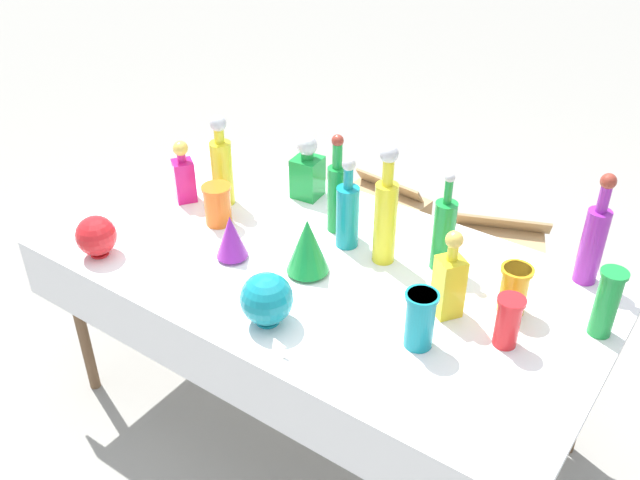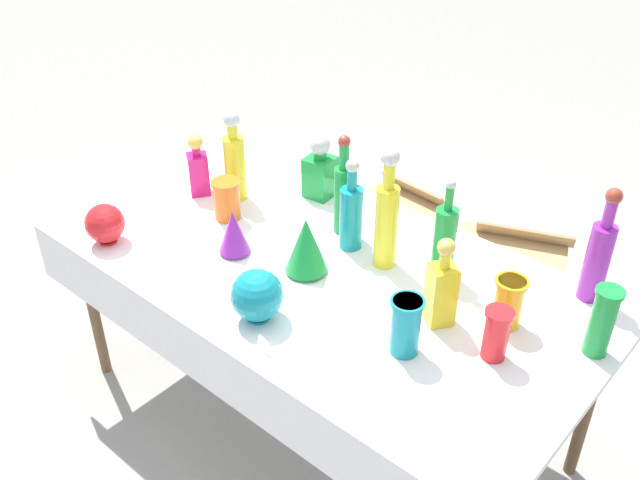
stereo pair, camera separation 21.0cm
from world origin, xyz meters
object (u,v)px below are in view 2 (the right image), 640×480
square_decanter_0 (198,169)px  round_bowl_1 (105,223)px  tall_bottle_0 (351,214)px  fluted_vase_0 (306,245)px  slender_vase_2 (406,324)px  square_decanter_1 (320,170)px  fluted_vase_1 (234,232)px  tall_bottle_5 (235,162)px  tall_bottle_1 (599,255)px  tall_bottle_4 (444,240)px  tall_bottle_2 (343,194)px  slender_vase_0 (603,320)px  tall_bottle_3 (387,217)px  cardboard_box_behind_right (505,283)px  slender_vase_1 (226,199)px  round_bowl_0 (257,295)px  square_decanter_2 (442,288)px  cardboard_box_behind_left (399,234)px  slender_vase_3 (497,332)px  slender_vase_4 (509,301)px

square_decanter_0 → round_bowl_1: (0.02, -0.46, -0.03)m
tall_bottle_0 → fluted_vase_0: bearing=-94.2°
square_decanter_0 → slender_vase_2: 1.19m
square_decanter_1 → fluted_vase_1: size_ratio=1.54×
tall_bottle_5 → slender_vase_2: tall_bottle_5 is taller
tall_bottle_0 → slender_vase_2: size_ratio=1.85×
tall_bottle_1 → square_decanter_0: 1.52m
tall_bottle_1 → tall_bottle_4: size_ratio=1.10×
square_decanter_0 → square_decanter_1: 0.48m
tall_bottle_1 → tall_bottle_4: bearing=-154.1°
tall_bottle_2 → fluted_vase_1: tall_bottle_2 is taller
tall_bottle_1 → tall_bottle_2: tall_bottle_1 is taller
tall_bottle_1 → square_decanter_1: size_ratio=1.54×
square_decanter_1 → slender_vase_0: square_decanter_1 is taller
tall_bottle_3 → cardboard_box_behind_right: 1.20m
slender_vase_1 → tall_bottle_4: bearing=15.8°
tall_bottle_3 → round_bowl_0: tall_bottle_3 is taller
tall_bottle_4 → square_decanter_2: (0.13, -0.21, -0.01)m
round_bowl_1 → cardboard_box_behind_left: round_bowl_1 is taller
tall_bottle_3 → slender_vase_1: size_ratio=2.82×
slender_vase_0 → tall_bottle_4: bearing=176.7°
tall_bottle_1 → round_bowl_1: tall_bottle_1 is taller
tall_bottle_4 → square_decanter_0: tall_bottle_4 is taller
tall_bottle_4 → tall_bottle_5: tall_bottle_5 is taller
square_decanter_2 → round_bowl_0: size_ratio=1.76×
tall_bottle_2 → fluted_vase_1: bearing=-118.0°
tall_bottle_2 → square_decanter_2: tall_bottle_2 is taller
tall_bottle_5 → square_decanter_0: 0.16m
tall_bottle_4 → slender_vase_2: size_ratio=1.94×
round_bowl_1 → fluted_vase_0: bearing=26.9°
fluted_vase_0 → fluted_vase_1: (-0.27, -0.08, -0.02)m
slender_vase_3 → cardboard_box_behind_left: bearing=134.6°
square_decanter_0 → tall_bottle_5: bearing=27.2°
tall_bottle_3 → fluted_vase_0: bearing=-129.1°
round_bowl_1 → square_decanter_0: bearing=92.4°
square_decanter_0 → slender_vase_1: square_decanter_0 is taller
tall_bottle_5 → slender_vase_1: size_ratio=2.35×
tall_bottle_1 → round_bowl_1: (-1.45, -0.84, -0.08)m
slender_vase_3 → cardboard_box_behind_right: bearing=113.0°
slender_vase_0 → cardboard_box_behind_right: (-0.68, 0.88, -0.70)m
slender_vase_0 → cardboard_box_behind_left: 1.72m
tall_bottle_3 → tall_bottle_4: (0.18, 0.08, -0.05)m
fluted_vase_1 → cardboard_box_behind_left: fluted_vase_1 is taller
slender_vase_3 → round_bowl_0: bearing=-152.9°
square_decanter_2 → slender_vase_1: size_ratio=1.93×
tall_bottle_2 → square_decanter_1: (-0.23, 0.14, -0.04)m
fluted_vase_0 → fluted_vase_1: 0.28m
square_decanter_2 → slender_vase_4: size_ratio=1.82×
tall_bottle_5 → slender_vase_0: bearing=2.6°
tall_bottle_4 → square_decanter_1: (-0.66, 0.13, -0.03)m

